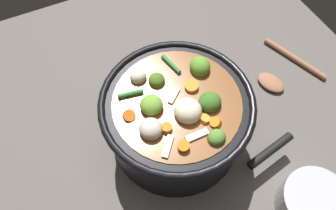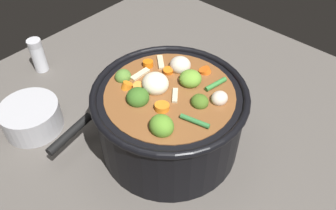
% 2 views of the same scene
% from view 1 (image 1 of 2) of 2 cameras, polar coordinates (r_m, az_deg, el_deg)
% --- Properties ---
extents(ground_plane, '(1.10, 1.10, 0.00)m').
position_cam_1_polar(ground_plane, '(0.71, 1.40, -5.60)').
color(ground_plane, '#514C47').
extents(cooking_pot, '(0.30, 0.30, 0.18)m').
position_cam_1_polar(cooking_pot, '(0.63, 1.56, -2.50)').
color(cooking_pot, black).
rests_on(cooking_pot, ground_plane).
extents(wooden_spoon, '(0.18, 0.18, 0.02)m').
position_cam_1_polar(wooden_spoon, '(0.84, 20.45, 5.80)').
color(wooden_spoon, '#935D40').
rests_on(wooden_spoon, ground_plane).
extents(small_saucepan, '(0.14, 0.20, 0.06)m').
position_cam_1_polar(small_saucepan, '(0.69, 25.23, -16.01)').
color(small_saucepan, '#ADADB2').
rests_on(small_saucepan, ground_plane).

